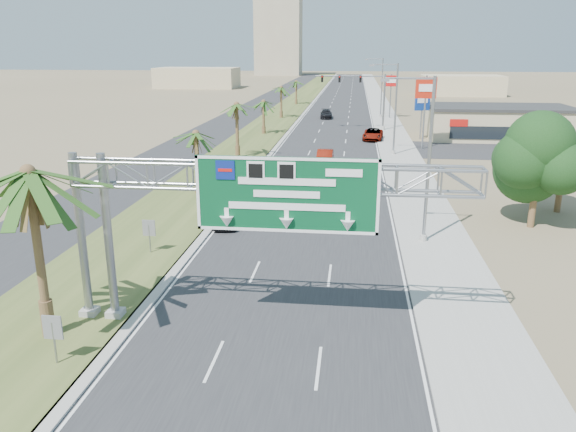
# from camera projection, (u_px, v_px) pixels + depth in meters

# --- Properties ---
(road) EXTENTS (12.00, 300.00, 0.02)m
(road) POSITION_uv_depth(u_px,v_px,m) (341.00, 105.00, 119.25)
(road) COLOR #28282B
(road) RESTS_ON ground
(sidewalk_right) EXTENTS (4.00, 300.00, 0.10)m
(sidewalk_right) POSITION_uv_depth(u_px,v_px,m) (381.00, 105.00, 118.29)
(sidewalk_right) COLOR #9E9B93
(sidewalk_right) RESTS_ON ground
(median_grass) EXTENTS (7.00, 300.00, 0.12)m
(median_grass) POSITION_uv_depth(u_px,v_px,m) (294.00, 104.00, 120.36)
(median_grass) COLOR #425224
(median_grass) RESTS_ON ground
(opposing_road) EXTENTS (8.00, 300.00, 0.02)m
(opposing_road) POSITION_uv_depth(u_px,v_px,m) (262.00, 104.00, 121.15)
(opposing_road) COLOR #28282B
(opposing_road) RESTS_ON ground
(sign_gantry) EXTENTS (16.75, 1.24, 7.50)m
(sign_gantry) POSITION_uv_depth(u_px,v_px,m) (249.00, 190.00, 22.41)
(sign_gantry) COLOR gray
(sign_gantry) RESTS_ON ground
(palm_near) EXTENTS (5.70, 5.70, 8.35)m
(palm_near) POSITION_uv_depth(u_px,v_px,m) (28.00, 174.00, 21.23)
(palm_near) COLOR brown
(palm_near) RESTS_ON ground
(palm_row_b) EXTENTS (3.99, 3.99, 5.95)m
(palm_row_b) POSITION_uv_depth(u_px,v_px,m) (196.00, 135.00, 44.69)
(palm_row_b) COLOR brown
(palm_row_b) RESTS_ON ground
(palm_row_c) EXTENTS (3.99, 3.99, 6.75)m
(palm_row_c) POSITION_uv_depth(u_px,v_px,m) (237.00, 106.00, 59.70)
(palm_row_c) COLOR brown
(palm_row_c) RESTS_ON ground
(palm_row_d) EXTENTS (3.99, 3.99, 5.45)m
(palm_row_d) POSITION_uv_depth(u_px,v_px,m) (263.00, 102.00, 77.18)
(palm_row_d) COLOR brown
(palm_row_d) RESTS_ON ground
(palm_row_e) EXTENTS (3.99, 3.99, 6.15)m
(palm_row_e) POSITION_uv_depth(u_px,v_px,m) (281.00, 88.00, 95.07)
(palm_row_e) COLOR brown
(palm_row_e) RESTS_ON ground
(palm_row_f) EXTENTS (3.99, 3.99, 5.75)m
(palm_row_f) POSITION_uv_depth(u_px,v_px,m) (296.00, 82.00, 118.97)
(palm_row_f) COLOR brown
(palm_row_f) RESTS_ON ground
(streetlight_near) EXTENTS (3.27, 0.44, 10.00)m
(streetlight_near) POSITION_uv_depth(u_px,v_px,m) (425.00, 167.00, 33.35)
(streetlight_near) COLOR gray
(streetlight_near) RESTS_ON ground
(streetlight_mid) EXTENTS (3.27, 0.44, 10.00)m
(streetlight_mid) POSITION_uv_depth(u_px,v_px,m) (394.00, 113.00, 61.90)
(streetlight_mid) COLOR gray
(streetlight_mid) RESTS_ON ground
(streetlight_far) EXTENTS (3.27, 0.44, 10.00)m
(streetlight_far) POSITION_uv_depth(u_px,v_px,m) (380.00, 90.00, 96.16)
(streetlight_far) COLOR gray
(streetlight_far) RESTS_ON ground
(signal_mast) EXTENTS (10.28, 0.71, 8.00)m
(signal_mast) POSITION_uv_depth(u_px,v_px,m) (370.00, 97.00, 81.10)
(signal_mast) COLOR gray
(signal_mast) RESTS_ON ground
(store_building) EXTENTS (18.00, 10.00, 4.00)m
(store_building) POSITION_uv_depth(u_px,v_px,m) (498.00, 123.00, 74.35)
(store_building) COLOR tan
(store_building) RESTS_ON ground
(oak_near) EXTENTS (4.50, 4.50, 6.80)m
(oak_near) POSITION_uv_depth(u_px,v_px,m) (539.00, 160.00, 36.34)
(oak_near) COLOR brown
(oak_near) RESTS_ON ground
(oak_far) EXTENTS (3.50, 3.50, 5.60)m
(oak_far) POSITION_uv_depth(u_px,v_px,m) (564.00, 161.00, 40.01)
(oak_far) COLOR brown
(oak_far) RESTS_ON ground
(median_signback_a) EXTENTS (0.75, 0.08, 2.08)m
(median_signback_a) POSITION_uv_depth(u_px,v_px,m) (53.00, 331.00, 20.74)
(median_signback_a) COLOR gray
(median_signback_a) RESTS_ON ground
(median_signback_b) EXTENTS (0.75, 0.08, 2.08)m
(median_signback_b) POSITION_uv_depth(u_px,v_px,m) (149.00, 230.00, 32.24)
(median_signback_b) COLOR gray
(median_signback_b) RESTS_ON ground
(tower_distant) EXTENTS (20.00, 16.00, 35.00)m
(tower_distant) POSITION_uv_depth(u_px,v_px,m) (279.00, 35.00, 251.06)
(tower_distant) COLOR tan
(tower_distant) RESTS_ON ground
(building_distant_left) EXTENTS (24.00, 14.00, 6.00)m
(building_distant_left) POSITION_uv_depth(u_px,v_px,m) (197.00, 78.00, 171.02)
(building_distant_left) COLOR tan
(building_distant_left) RESTS_ON ground
(building_distant_right) EXTENTS (20.00, 12.00, 5.00)m
(building_distant_right) POSITION_uv_depth(u_px,v_px,m) (461.00, 85.00, 143.73)
(building_distant_right) COLOR tan
(building_distant_right) RESTS_ON ground
(car_left_lane) EXTENTS (2.12, 4.20, 1.37)m
(car_left_lane) POSITION_uv_depth(u_px,v_px,m) (226.00, 215.00, 37.84)
(car_left_lane) COLOR black
(car_left_lane) RESTS_ON ground
(car_mid_lane) EXTENTS (1.65, 4.60, 1.51)m
(car_mid_lane) POSITION_uv_depth(u_px,v_px,m) (325.00, 157.00, 57.64)
(car_mid_lane) COLOR maroon
(car_mid_lane) RESTS_ON ground
(car_right_lane) EXTENTS (2.91, 5.50, 1.47)m
(car_right_lane) POSITION_uv_depth(u_px,v_px,m) (373.00, 134.00, 73.24)
(car_right_lane) COLOR gray
(car_right_lane) RESTS_ON ground
(car_far) EXTENTS (2.22, 4.98, 1.42)m
(car_far) POSITION_uv_depth(u_px,v_px,m) (326.00, 114.00, 96.22)
(car_far) COLOR black
(car_far) RESTS_ON ground
(pole_sign_red_near) EXTENTS (2.41, 0.44, 8.54)m
(pole_sign_red_near) POSITION_uv_depth(u_px,v_px,m) (426.00, 92.00, 64.98)
(pole_sign_red_near) COLOR gray
(pole_sign_red_near) RESTS_ON ground
(pole_sign_blue) EXTENTS (1.99, 0.92, 6.96)m
(pole_sign_blue) POSITION_uv_depth(u_px,v_px,m) (423.00, 101.00, 72.80)
(pole_sign_blue) COLOR gray
(pole_sign_blue) RESTS_ON ground
(pole_sign_red_far) EXTENTS (2.22, 0.65, 7.37)m
(pole_sign_red_far) POSITION_uv_depth(u_px,v_px,m) (391.00, 84.00, 94.82)
(pole_sign_red_far) COLOR gray
(pole_sign_red_far) RESTS_ON ground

